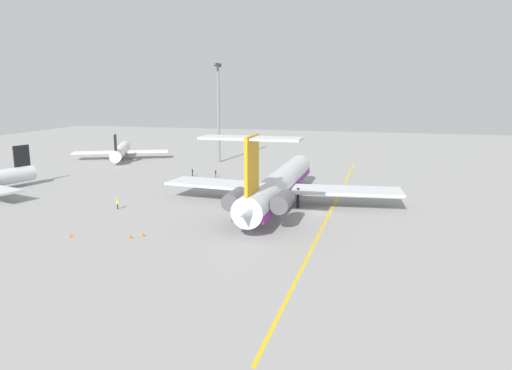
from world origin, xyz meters
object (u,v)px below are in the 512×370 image
Objects in this scene: safety_cone_wingtip at (70,235)px; ground_crew_portside at (216,172)px; main_jetliner at (278,185)px; ground_crew_near_nose at (117,202)px; ground_crew_near_tail at (192,171)px; airliner_mid_right at (121,150)px; safety_cone_nose at (143,234)px; light_mast at (218,109)px; safety_cone_tail at (130,236)px.

ground_crew_portside is at bearing -4.86° from safety_cone_wingtip.
main_jetliner is 25.91m from ground_crew_near_nose.
main_jetliner is 32.39m from ground_crew_near_tail.
airliner_mid_right is at bearing 137.56° from ground_crew_portside.
ground_crew_near_nose is at bearing -113.48° from ground_crew_portside.
ground_crew_near_nose is 30.27m from ground_crew_near_tail.
airliner_mid_right is 14.19× the size of ground_crew_near_nose.
ground_crew_near_nose is 30.74m from ground_crew_portside.
ground_crew_near_nose is 16.09m from safety_cone_nose.
safety_cone_wingtip is 0.02× the size of light_mast.
main_jetliner reaches higher than ground_crew_near_nose.
safety_cone_nose is at bearing -72.36° from safety_cone_wingtip.
ground_crew_portside reaches higher than ground_crew_near_nose.
safety_cone_wingtip is at bearing 107.64° from safety_cone_nose.
ground_crew_near_tail is 0.95× the size of ground_crew_portside.
light_mast is (62.92, 11.69, 13.51)m from safety_cone_nose.
safety_cone_nose is (-11.85, -10.85, -0.82)m from ground_crew_near_nose.
safety_cone_wingtip is (-2.84, 8.94, 0.00)m from safety_cone_nose.
ground_crew_near_nose is 3.16× the size of safety_cone_wingtip.
light_mast is at bearing -78.57° from ground_crew_near_tail.
safety_cone_tail is at bearing -120.14° from ground_crew_near_nose.
main_jetliner reaches higher than airliner_mid_right.
ground_crew_near_tail is 0.07× the size of light_mast.
airliner_mid_right is 57.65m from ground_crew_near_nose.
airliner_mid_right is at bearing 53.39° from ground_crew_near_nose.
ground_crew_near_tail is 3.14× the size of safety_cone_tail.
safety_cone_nose and safety_cone_tail have the same top height.
ground_crew_near_tail is at bearing 2.06° from safety_cone_wingtip.
main_jetliner is 28.54m from ground_crew_portside.
ground_crew_portside is 43.46m from safety_cone_tail.
light_mast reaches higher than ground_crew_near_nose.
ground_crew_portside is (-19.72, -34.55, -1.10)m from airliner_mid_right.
safety_cone_tail is (-1.22, 1.19, 0.00)m from safety_cone_nose.
safety_cone_nose is at bearing -95.79° from ground_crew_portside.
light_mast is (1.15, -27.98, 11.53)m from airliner_mid_right.
main_jetliner is 1.83× the size of airliner_mid_right.
ground_crew_near_nose is at bearing -174.37° from airliner_mid_right.
main_jetliner is at bearing -149.35° from light_mast.
airliner_mid_right reaches higher than ground_crew_near_tail.
airliner_mid_right is 73.44m from safety_cone_nose.
ground_crew_near_nose is 1.01× the size of ground_crew_near_tail.
safety_cone_nose is (-61.77, -39.66, -1.98)m from airliner_mid_right.
safety_cone_nose is at bearing -171.66° from airliner_mid_right.
airliner_mid_right is 14.26× the size of ground_crew_near_tail.
light_mast is (65.77, 2.75, 13.51)m from safety_cone_wingtip.
ground_crew_portside is (21.54, 18.56, -2.43)m from main_jetliner.
safety_cone_wingtip is at bearing 101.86° from safety_cone_tail.
ground_crew_near_tail is 43.43m from safety_cone_nose.
ground_crew_portside is (30.20, -5.74, 0.06)m from ground_crew_near_nose.
safety_cone_tail is 66.38m from light_mast.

